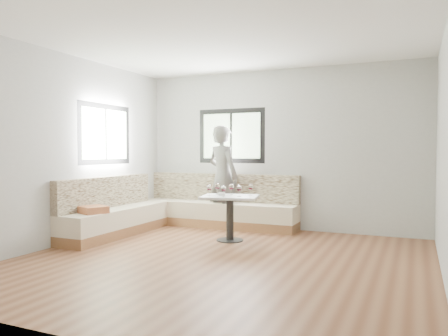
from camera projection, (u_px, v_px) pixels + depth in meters
The scene contains 11 objects.
room at pixel (217, 148), 5.49m from camera, with size 5.01×5.01×2.81m.
banquette at pixel (175, 211), 7.55m from camera, with size 2.90×2.80×0.95m.
table at pixel (230, 207), 6.65m from camera, with size 0.96×0.82×0.69m.
person at pixel (223, 177), 7.79m from camera, with size 0.67×0.44×1.83m, color #5C5955.
olive_ramekin at pixel (222, 194), 6.69m from camera, with size 0.10×0.10×0.04m.
wine_glass_a at pixel (209, 188), 6.57m from camera, with size 0.08×0.08×0.18m.
wine_glass_b at pixel (223, 189), 6.46m from camera, with size 0.08×0.08×0.18m.
wine_glass_c at pixel (239, 188), 6.51m from camera, with size 0.08×0.08×0.18m.
wine_glass_d at pixel (231, 187), 6.75m from camera, with size 0.08×0.08×0.18m.
wine_glass_e at pixel (251, 187), 6.71m from camera, with size 0.08×0.08×0.18m.
wine_glass_f at pixel (217, 187), 6.84m from camera, with size 0.08×0.08×0.18m.
Camera 1 is at (2.22, -4.91, 1.36)m, focal length 35.00 mm.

